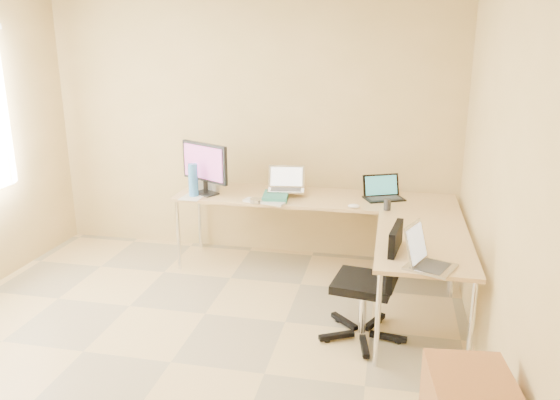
% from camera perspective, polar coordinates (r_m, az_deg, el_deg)
% --- Properties ---
extents(floor, '(4.50, 4.50, 0.00)m').
position_cam_1_polar(floor, '(4.05, -11.34, -16.28)').
color(floor, tan).
rests_on(floor, ground).
extents(wall_back, '(4.50, 0.00, 4.50)m').
position_cam_1_polar(wall_back, '(5.61, -3.12, 7.48)').
color(wall_back, tan).
rests_on(wall_back, ground).
extents(wall_right, '(0.00, 4.50, 4.50)m').
position_cam_1_polar(wall_right, '(3.29, 23.09, -0.11)').
color(wall_right, tan).
rests_on(wall_right, ground).
extents(desk_main, '(2.65, 0.70, 0.73)m').
position_cam_1_polar(desk_main, '(5.32, 3.51, -3.43)').
color(desk_main, tan).
rests_on(desk_main, ground).
extents(desk_return, '(0.70, 1.30, 0.73)m').
position_cam_1_polar(desk_return, '(4.35, 14.45, -8.56)').
color(desk_return, tan).
rests_on(desk_return, ground).
extents(monitor, '(0.61, 0.45, 0.50)m').
position_cam_1_polar(monitor, '(5.27, -7.85, 3.26)').
color(monitor, black).
rests_on(monitor, desk_main).
extents(book_stack, '(0.26, 0.33, 0.05)m').
position_cam_1_polar(book_stack, '(5.11, -0.46, 0.38)').
color(book_stack, '#286F5F').
rests_on(book_stack, desk_main).
extents(laptop_center, '(0.38, 0.31, 0.22)m').
position_cam_1_polar(laptop_center, '(5.19, 0.63, 2.18)').
color(laptop_center, '#BEBEBE').
rests_on(laptop_center, desk_main).
extents(laptop_black, '(0.43, 0.39, 0.22)m').
position_cam_1_polar(laptop_black, '(5.17, 10.85, 1.26)').
color(laptop_black, black).
rests_on(laptop_black, desk_main).
extents(keyboard, '(0.41, 0.20, 0.02)m').
position_cam_1_polar(keyboard, '(5.00, -1.68, -0.19)').
color(keyboard, silver).
rests_on(keyboard, desk_main).
extents(mouse, '(0.12, 0.09, 0.04)m').
position_cam_1_polar(mouse, '(4.88, 7.72, -0.63)').
color(mouse, white).
rests_on(mouse, desk_main).
extents(mug, '(0.14, 0.14, 0.10)m').
position_cam_1_polar(mug, '(5.42, -6.70, 1.45)').
color(mug, beige).
rests_on(mug, desk_main).
extents(cd_stack, '(0.15, 0.15, 0.03)m').
position_cam_1_polar(cd_stack, '(5.01, -2.41, -0.06)').
color(cd_stack, silver).
rests_on(cd_stack, desk_main).
extents(water_bottle, '(0.12, 0.12, 0.32)m').
position_cam_1_polar(water_bottle, '(5.23, -9.06, 2.07)').
color(water_bottle, '#387BBD').
rests_on(water_bottle, desk_main).
extents(papers, '(0.21, 0.28, 0.01)m').
position_cam_1_polar(papers, '(5.25, -9.09, 0.33)').
color(papers, beige).
rests_on(papers, desk_main).
extents(white_box, '(0.25, 0.22, 0.08)m').
position_cam_1_polar(white_box, '(5.52, -7.97, 1.56)').
color(white_box, beige).
rests_on(white_box, desk_main).
extents(desk_fan, '(0.22, 0.22, 0.25)m').
position_cam_1_polar(desk_fan, '(5.61, -6.82, 2.73)').
color(desk_fan, beige).
rests_on(desk_fan, desk_main).
extents(black_cup, '(0.08, 0.08, 0.10)m').
position_cam_1_polar(black_cup, '(4.86, 11.15, -0.46)').
color(black_cup, '#252525').
rests_on(black_cup, desk_main).
extents(laptop_return, '(0.42, 0.38, 0.23)m').
position_cam_1_polar(laptop_return, '(3.68, 15.56, -5.24)').
color(laptop_return, '#B0B0B7').
rests_on(laptop_return, desk_return).
extents(office_chair, '(0.63, 0.63, 0.92)m').
position_cam_1_polar(office_chair, '(4.09, 8.78, -7.82)').
color(office_chair, black).
rests_on(office_chair, ground).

